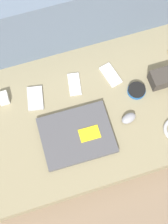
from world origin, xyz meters
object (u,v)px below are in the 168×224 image
at_px(phone_silver, 111,75).
at_px(phone_small, 35,98).
at_px(speaker_puck, 137,90).
at_px(charger_brick, 4,98).
at_px(camera_pouch, 165,78).
at_px(phone_black, 74,84).
at_px(computer_mouse, 129,118).
at_px(laptop, 77,135).

height_order(phone_silver, phone_small, phone_small).
relative_size(speaker_puck, charger_brick, 1.52).
xyz_separation_m(phone_silver, camera_pouch, (0.23, -0.10, 0.03)).
distance_m(phone_black, charger_brick, 0.33).
bearing_deg(phone_silver, speaker_puck, -66.31).
bearing_deg(computer_mouse, phone_silver, 76.01).
relative_size(laptop, speaker_puck, 3.75).
bearing_deg(laptop, phone_black, 77.46).
height_order(computer_mouse, phone_black, computer_mouse).
distance_m(camera_pouch, charger_brick, 0.75).
height_order(computer_mouse, charger_brick, charger_brick).
xyz_separation_m(laptop, speaker_puck, (0.33, 0.12, -0.00)).
bearing_deg(phone_small, charger_brick, 174.48).
bearing_deg(charger_brick, phone_small, -15.71).
distance_m(computer_mouse, camera_pouch, 0.26).
xyz_separation_m(laptop, computer_mouse, (0.24, 0.00, 0.01)).
bearing_deg(phone_small, phone_silver, 11.78).
height_order(phone_silver, charger_brick, charger_brick).
relative_size(computer_mouse, charger_brick, 1.40).
relative_size(phone_silver, camera_pouch, 0.96).
height_order(camera_pouch, charger_brick, camera_pouch).
bearing_deg(phone_black, phone_small, -166.06).
distance_m(computer_mouse, speaker_puck, 0.15).
xyz_separation_m(computer_mouse, camera_pouch, (0.22, 0.13, 0.02)).
bearing_deg(phone_silver, phone_small, 167.82).
xyz_separation_m(laptop, phone_silver, (0.24, 0.24, -0.01)).
height_order(speaker_puck, phone_small, speaker_puck).
bearing_deg(speaker_puck, laptop, -159.32).
distance_m(computer_mouse, phone_small, 0.44).
relative_size(speaker_puck, camera_pouch, 0.63).
bearing_deg(charger_brick, camera_pouch, -9.87).
bearing_deg(speaker_puck, computer_mouse, -125.12).
height_order(computer_mouse, phone_small, computer_mouse).
distance_m(computer_mouse, phone_black, 0.30).
xyz_separation_m(phone_black, phone_small, (-0.19, -0.02, 0.00)).
relative_size(laptop, phone_small, 2.52).
height_order(laptop, phone_silver, laptop).
bearing_deg(phone_silver, computer_mouse, -102.78).
bearing_deg(camera_pouch, speaker_puck, -174.15).
relative_size(laptop, camera_pouch, 2.36).
xyz_separation_m(phone_silver, phone_small, (-0.37, -0.01, 0.00)).
bearing_deg(computer_mouse, speaker_puck, 39.91).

